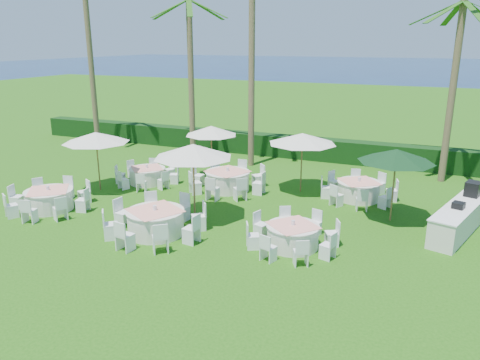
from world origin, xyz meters
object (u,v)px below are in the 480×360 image
at_px(umbrella_c, 211,131).
at_px(umbrella_green, 396,156).
at_px(banquet_table_c, 293,235).
at_px(umbrella_b, 193,151).
at_px(banquet_table_d, 147,175).
at_px(umbrella_d, 302,138).
at_px(banquet_table_e, 228,180).
at_px(umbrella_a, 96,137).
at_px(buffet_table, 460,217).
at_px(banquet_table_f, 359,190).
at_px(banquet_table_b, 156,221).
at_px(banquet_table_a, 49,199).

bearing_deg(umbrella_c, umbrella_green, -16.21).
height_order(banquet_table_c, umbrella_b, umbrella_b).
distance_m(banquet_table_d, umbrella_d, 7.41).
distance_m(banquet_table_e, umbrella_d, 3.78).
xyz_separation_m(umbrella_a, umbrella_b, (5.60, -1.47, 0.23)).
bearing_deg(banquet_table_e, umbrella_d, 19.17).
relative_size(banquet_table_d, umbrella_d, 0.97).
bearing_deg(umbrella_d, banquet_table_c, -76.44).
height_order(banquet_table_e, buffet_table, buffet_table).
distance_m(banquet_table_d, banquet_table_f, 9.61).
relative_size(umbrella_a, umbrella_b, 0.99).
height_order(umbrella_a, umbrella_b, umbrella_b).
bearing_deg(banquet_table_f, banquet_table_b, -131.86).
relative_size(banquet_table_f, umbrella_green, 1.14).
bearing_deg(banquet_table_f, umbrella_green, -52.39).
bearing_deg(umbrella_c, umbrella_d, -6.03).
xyz_separation_m(banquet_table_b, banquet_table_c, (4.66, 0.84, -0.06)).
bearing_deg(banquet_table_e, banquet_table_b, -92.25).
bearing_deg(umbrella_a, buffet_table, 4.35).
relative_size(banquet_table_a, umbrella_a, 1.12).
height_order(banquet_table_a, umbrella_d, umbrella_d).
distance_m(banquet_table_b, buffet_table, 10.58).
bearing_deg(banquet_table_e, umbrella_b, -84.48).
relative_size(banquet_table_b, buffet_table, 0.80).
xyz_separation_m(umbrella_d, umbrella_green, (4.05, -2.03, 0.09)).
bearing_deg(banquet_table_d, umbrella_a, -128.16).
bearing_deg(banquet_table_b, banquet_table_a, 175.43).
xyz_separation_m(banquet_table_d, buffet_table, (13.32, -0.61, 0.15)).
xyz_separation_m(banquet_table_c, banquet_table_e, (-4.44, 4.64, 0.06)).
relative_size(banquet_table_a, banquet_table_e, 0.93).
bearing_deg(umbrella_green, banquet_table_e, 172.26).
bearing_deg(umbrella_green, buffet_table, -4.31).
xyz_separation_m(banquet_table_c, banquet_table_f, (1.15, 5.65, 0.02)).
distance_m(umbrella_d, umbrella_green, 4.53).
xyz_separation_m(banquet_table_a, banquet_table_b, (5.20, -0.42, 0.03)).
bearing_deg(umbrella_d, umbrella_green, -26.67).
bearing_deg(banquet_table_d, banquet_table_b, -53.43).
height_order(umbrella_green, buffet_table, umbrella_green).
height_order(banquet_table_a, umbrella_a, umbrella_a).
bearing_deg(umbrella_b, umbrella_c, 109.95).
distance_m(banquet_table_d, umbrella_a, 2.97).
bearing_deg(banquet_table_b, umbrella_green, 31.65).
bearing_deg(banquet_table_c, banquet_table_e, 133.74).
bearing_deg(banquet_table_a, umbrella_b, 13.06).
relative_size(umbrella_b, umbrella_c, 1.15).
height_order(banquet_table_b, umbrella_c, umbrella_c).
bearing_deg(umbrella_c, banquet_table_f, -4.41).
relative_size(banquet_table_e, umbrella_d, 1.17).
bearing_deg(banquet_table_e, banquet_table_c, -46.26).
bearing_deg(banquet_table_e, banquet_table_d, -172.15).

